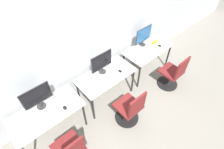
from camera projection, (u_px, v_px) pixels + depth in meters
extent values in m
plane|color=gray|center=(116.00, 105.00, 3.81)|extent=(20.00, 20.00, 0.00)
cube|color=#B7BCC1|center=(90.00, 36.00, 3.18)|extent=(12.00, 0.05, 2.80)
cube|color=silver|center=(46.00, 112.00, 2.87)|extent=(1.18, 0.61, 0.02)
cylinder|color=black|center=(84.00, 115.00, 3.24)|extent=(0.04, 0.04, 0.69)
cylinder|color=black|center=(16.00, 132.00, 3.01)|extent=(0.04, 0.04, 0.69)
cylinder|color=black|center=(70.00, 98.00, 3.51)|extent=(0.04, 0.04, 0.69)
cylinder|color=#2D2D2D|center=(42.00, 106.00, 2.94)|extent=(0.16, 0.16, 0.01)
cylinder|color=#2D2D2D|center=(41.00, 104.00, 2.90)|extent=(0.04, 0.04, 0.10)
cube|color=#2D2D2D|center=(36.00, 96.00, 2.74)|extent=(0.48, 0.01, 0.36)
cube|color=black|center=(37.00, 96.00, 2.74)|extent=(0.46, 0.01, 0.34)
cube|color=silver|center=(49.00, 117.00, 2.79)|extent=(0.41, 0.16, 0.02)
ellipsoid|color=black|center=(65.00, 108.00, 2.90)|extent=(0.06, 0.09, 0.03)
cube|color=maroon|center=(68.00, 148.00, 2.75)|extent=(0.44, 0.44, 0.05)
cube|color=silver|center=(106.00, 75.00, 3.46)|extent=(1.18, 0.61, 0.02)
cylinder|color=black|center=(93.00, 109.00, 3.34)|extent=(0.04, 0.04, 0.69)
cylinder|color=black|center=(133.00, 81.00, 3.84)|extent=(0.04, 0.04, 0.69)
cylinder|color=black|center=(78.00, 93.00, 3.60)|extent=(0.04, 0.04, 0.69)
cylinder|color=black|center=(117.00, 69.00, 4.10)|extent=(0.04, 0.04, 0.69)
cylinder|color=#2D2D2D|center=(102.00, 72.00, 3.51)|extent=(0.16, 0.16, 0.01)
cylinder|color=#2D2D2D|center=(102.00, 70.00, 3.47)|extent=(0.04, 0.04, 0.10)
cube|color=#2D2D2D|center=(102.00, 61.00, 3.31)|extent=(0.48, 0.01, 0.36)
cube|color=black|center=(102.00, 61.00, 3.31)|extent=(0.46, 0.01, 0.34)
cube|color=silver|center=(110.00, 78.00, 3.38)|extent=(0.41, 0.16, 0.02)
ellipsoid|color=black|center=(120.00, 71.00, 3.50)|extent=(0.06, 0.09, 0.03)
cylinder|color=black|center=(127.00, 117.00, 3.58)|extent=(0.48, 0.48, 0.03)
cylinder|color=black|center=(127.00, 112.00, 3.44)|extent=(0.04, 0.04, 0.37)
cube|color=maroon|center=(128.00, 106.00, 3.29)|extent=(0.44, 0.44, 0.05)
cube|color=maroon|center=(137.00, 105.00, 3.01)|extent=(0.40, 0.04, 0.44)
cube|color=silver|center=(148.00, 49.00, 4.05)|extent=(1.18, 0.61, 0.02)
cylinder|color=black|center=(139.00, 77.00, 3.93)|extent=(0.04, 0.04, 0.69)
cylinder|color=black|center=(168.00, 56.00, 4.43)|extent=(0.04, 0.04, 0.69)
cylinder|color=black|center=(123.00, 65.00, 4.19)|extent=(0.04, 0.04, 0.69)
cylinder|color=black|center=(152.00, 47.00, 4.69)|extent=(0.04, 0.04, 0.69)
cylinder|color=#2D2D2D|center=(142.00, 45.00, 4.14)|extent=(0.16, 0.16, 0.01)
cylinder|color=#2D2D2D|center=(143.00, 43.00, 4.10)|extent=(0.04, 0.04, 0.10)
cube|color=#2D2D2D|center=(144.00, 34.00, 3.94)|extent=(0.48, 0.01, 0.36)
cube|color=navy|center=(144.00, 35.00, 3.94)|extent=(0.46, 0.01, 0.34)
cube|color=silver|center=(152.00, 50.00, 3.98)|extent=(0.41, 0.16, 0.02)
ellipsoid|color=black|center=(160.00, 46.00, 4.09)|extent=(0.06, 0.09, 0.03)
cylinder|color=black|center=(167.00, 83.00, 4.22)|extent=(0.48, 0.48, 0.03)
cylinder|color=black|center=(169.00, 78.00, 4.08)|extent=(0.04, 0.04, 0.37)
cube|color=maroon|center=(171.00, 72.00, 3.93)|extent=(0.44, 0.44, 0.05)
cube|color=maroon|center=(182.00, 68.00, 3.65)|extent=(0.40, 0.04, 0.44)
cube|color=yellow|center=(155.00, 42.00, 4.15)|extent=(0.16, 0.03, 0.08)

